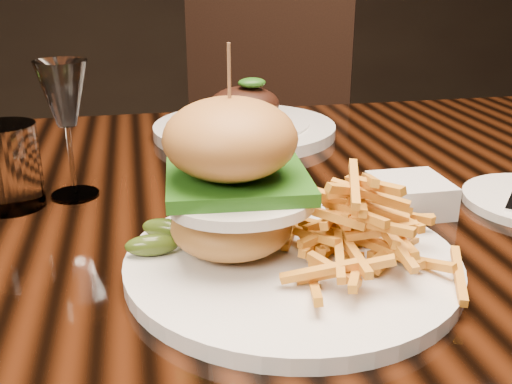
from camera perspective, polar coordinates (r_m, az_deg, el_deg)
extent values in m
cube|color=black|center=(0.72, -1.92, -2.18)|extent=(1.60, 0.90, 0.04)
cylinder|color=silver|center=(0.55, 3.43, -6.70)|extent=(0.30, 0.30, 0.01)
ellipsoid|color=#A36F34|center=(0.54, -2.34, -3.21)|extent=(0.11, 0.11, 0.05)
ellipsoid|color=silver|center=(0.52, -1.29, -1.06)|extent=(0.13, 0.10, 0.01)
ellipsoid|color=orange|center=(0.50, 1.23, -1.05)|extent=(0.02, 0.02, 0.01)
cube|color=#2A6719|center=(0.53, -2.41, 0.83)|extent=(0.13, 0.12, 0.01)
ellipsoid|color=#995E2A|center=(0.52, -2.48, 5.12)|extent=(0.12, 0.12, 0.07)
cylinder|color=#896140|center=(0.51, -2.54, 8.94)|extent=(0.00, 0.00, 0.09)
ellipsoid|color=#2B4211|center=(0.55, -9.88, -4.99)|extent=(0.05, 0.02, 0.02)
ellipsoid|color=#2B4211|center=(0.58, -8.56, -3.48)|extent=(0.05, 0.04, 0.02)
cube|color=silver|center=(0.69, 14.44, -0.30)|extent=(0.10, 0.10, 0.04)
cylinder|color=white|center=(0.75, -16.82, -0.23)|extent=(0.06, 0.06, 0.00)
cylinder|color=white|center=(0.74, -17.18, 2.92)|extent=(0.01, 0.01, 0.08)
cone|color=white|center=(0.72, -17.87, 8.90)|extent=(0.06, 0.06, 0.07)
cylinder|color=white|center=(0.73, -22.55, 2.26)|extent=(0.07, 0.07, 0.10)
cylinder|color=silver|center=(0.97, -1.11, 5.98)|extent=(0.29, 0.29, 0.02)
cylinder|color=silver|center=(0.97, -1.11, 6.09)|extent=(0.21, 0.21, 0.02)
ellipsoid|color=black|center=(0.96, -1.13, 8.35)|extent=(0.11, 0.09, 0.06)
ellipsoid|color=#2A6719|center=(0.95, -0.39, 10.37)|extent=(0.04, 0.03, 0.02)
cube|color=black|center=(1.58, -0.06, 0.37)|extent=(0.60, 0.60, 0.06)
cube|color=black|center=(1.72, 1.23, 10.69)|extent=(0.45, 0.22, 0.50)
cylinder|color=black|center=(1.56, -8.33, -9.40)|extent=(0.04, 0.04, 0.45)
cylinder|color=black|center=(1.49, 5.90, -10.80)|extent=(0.04, 0.04, 0.45)
cylinder|color=black|center=(1.88, -4.71, -3.62)|extent=(0.04, 0.04, 0.45)
cylinder|color=black|center=(1.83, 6.92, -4.52)|extent=(0.04, 0.04, 0.45)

